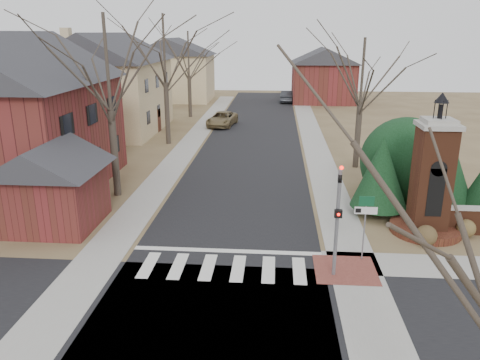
# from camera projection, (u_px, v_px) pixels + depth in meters

# --- Properties ---
(ground) EXTENTS (120.00, 120.00, 0.00)m
(ground) POSITION_uv_depth(u_px,v_px,m) (221.00, 278.00, 17.73)
(ground) COLOR brown
(ground) RESTS_ON ground
(main_street) EXTENTS (8.00, 70.00, 0.01)m
(main_street) POSITION_uv_depth(u_px,v_px,m) (252.00, 145.00, 38.64)
(main_street) COLOR black
(main_street) RESTS_ON ground
(cross_street) EXTENTS (120.00, 8.00, 0.01)m
(cross_street) POSITION_uv_depth(u_px,v_px,m) (210.00, 325.00, 14.88)
(cross_street) COLOR black
(cross_street) RESTS_ON ground
(crosswalk_zone) EXTENTS (8.00, 2.20, 0.02)m
(crosswalk_zone) POSITION_uv_depth(u_px,v_px,m) (223.00, 268.00, 18.49)
(crosswalk_zone) COLOR silver
(crosswalk_zone) RESTS_ON ground
(stop_bar) EXTENTS (8.00, 0.35, 0.02)m
(stop_bar) POSITION_uv_depth(u_px,v_px,m) (227.00, 251.00, 19.92)
(stop_bar) COLOR silver
(stop_bar) RESTS_ON ground
(sidewalk_right_main) EXTENTS (2.00, 60.00, 0.02)m
(sidewalk_right_main) POSITION_uv_depth(u_px,v_px,m) (315.00, 146.00, 38.25)
(sidewalk_right_main) COLOR gray
(sidewalk_right_main) RESTS_ON ground
(sidewalk_left) EXTENTS (2.00, 60.00, 0.02)m
(sidewalk_left) POSITION_uv_depth(u_px,v_px,m) (190.00, 144.00, 39.02)
(sidewalk_left) COLOR gray
(sidewalk_left) RESTS_ON ground
(curb_apron) EXTENTS (2.40, 2.40, 0.02)m
(curb_apron) POSITION_uv_depth(u_px,v_px,m) (345.00, 270.00, 18.32)
(curb_apron) COLOR brown
(curb_apron) RESTS_ON ground
(traffic_signal_pole) EXTENTS (0.28, 0.41, 4.50)m
(traffic_signal_pole) POSITION_uv_depth(u_px,v_px,m) (338.00, 212.00, 17.17)
(traffic_signal_pole) COLOR slate
(traffic_signal_pole) RESTS_ON ground
(sign_post) EXTENTS (0.90, 0.07, 2.75)m
(sign_post) POSITION_uv_depth(u_px,v_px,m) (365.00, 215.00, 18.61)
(sign_post) COLOR slate
(sign_post) RESTS_ON ground
(brick_gate_monument) EXTENTS (3.20, 3.20, 6.47)m
(brick_gate_monument) POSITION_uv_depth(u_px,v_px,m) (430.00, 188.00, 21.15)
(brick_gate_monument) COLOR #5C2E1B
(brick_gate_monument) RESTS_ON ground
(house_brick_left) EXTENTS (9.80, 11.80, 9.42)m
(house_brick_left) POSITION_uv_depth(u_px,v_px,m) (15.00, 110.00, 26.79)
(house_brick_left) COLOR maroon
(house_brick_left) RESTS_ON ground
(house_stucco_left) EXTENTS (9.80, 12.80, 9.28)m
(house_stucco_left) POSITION_uv_depth(u_px,v_px,m) (109.00, 81.00, 43.00)
(house_stucco_left) COLOR beige
(house_stucco_left) RESTS_ON ground
(garage_left) EXTENTS (4.80, 4.80, 4.29)m
(garage_left) POSITION_uv_depth(u_px,v_px,m) (51.00, 181.00, 21.96)
(garage_left) COLOR maroon
(garage_left) RESTS_ON ground
(house_distant_left) EXTENTS (10.80, 8.80, 8.53)m
(house_distant_left) POSITION_uv_depth(u_px,v_px,m) (174.00, 68.00, 62.95)
(house_distant_left) COLOR beige
(house_distant_left) RESTS_ON ground
(house_distant_right) EXTENTS (8.80, 8.80, 7.30)m
(house_distant_right) POSITION_uv_depth(u_px,v_px,m) (323.00, 74.00, 61.64)
(house_distant_right) COLOR maroon
(house_distant_right) RESTS_ON ground
(evergreen_near) EXTENTS (2.80, 2.80, 4.10)m
(evergreen_near) POSITION_uv_depth(u_px,v_px,m) (381.00, 172.00, 23.15)
(evergreen_near) COLOR #473D33
(evergreen_near) RESTS_ON ground
(evergreen_mid) EXTENTS (3.40, 3.40, 4.70)m
(evergreen_mid) POSITION_uv_depth(u_px,v_px,m) (442.00, 161.00, 23.96)
(evergreen_mid) COLOR #473D33
(evergreen_mid) RESTS_ON ground
(evergreen_mass) EXTENTS (4.80, 4.80, 4.80)m
(evergreen_mass) POSITION_uv_depth(u_px,v_px,m) (405.00, 158.00, 25.36)
(evergreen_mass) COLOR black
(evergreen_mass) RESTS_ON ground
(bare_tree_0) EXTENTS (8.05, 8.05, 11.15)m
(bare_tree_0) POSITION_uv_depth(u_px,v_px,m) (106.00, 56.00, 24.48)
(bare_tree_0) COLOR #473D33
(bare_tree_0) RESTS_ON ground
(bare_tree_1) EXTENTS (8.40, 8.40, 11.64)m
(bare_tree_1) POSITION_uv_depth(u_px,v_px,m) (164.00, 44.00, 36.73)
(bare_tree_1) COLOR #473D33
(bare_tree_1) RESTS_ON ground
(bare_tree_2) EXTENTS (7.35, 7.35, 10.19)m
(bare_tree_2) POSITION_uv_depth(u_px,v_px,m) (188.00, 51.00, 49.43)
(bare_tree_2) COLOR #473D33
(bare_tree_2) RESTS_ON ground
(bare_tree_3) EXTENTS (7.00, 7.00, 9.70)m
(bare_tree_3) POSITION_uv_depth(u_px,v_px,m) (363.00, 68.00, 30.36)
(bare_tree_3) COLOR #473D33
(bare_tree_3) RESTS_ON ground
(pickup_truck) EXTENTS (2.98, 5.26, 1.39)m
(pickup_truck) POSITION_uv_depth(u_px,v_px,m) (222.00, 119.00, 46.29)
(pickup_truck) COLOR olive
(pickup_truck) RESTS_ON ground
(distant_car) EXTENTS (2.09, 4.78, 1.53)m
(distant_car) POSITION_uv_depth(u_px,v_px,m) (288.00, 96.00, 62.08)
(distant_car) COLOR #36393E
(distant_car) RESTS_ON ground
(dry_shrub_left) EXTENTS (0.92, 0.92, 0.92)m
(dry_shrub_left) POSITION_uv_depth(u_px,v_px,m) (426.00, 236.00, 20.34)
(dry_shrub_left) COLOR #4F3E24
(dry_shrub_left) RESTS_ON ground
(dry_shrub_right) EXTENTS (0.84, 0.84, 0.84)m
(dry_shrub_right) POSITION_uv_depth(u_px,v_px,m) (466.00, 228.00, 21.18)
(dry_shrub_right) COLOR brown
(dry_shrub_right) RESTS_ON ground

